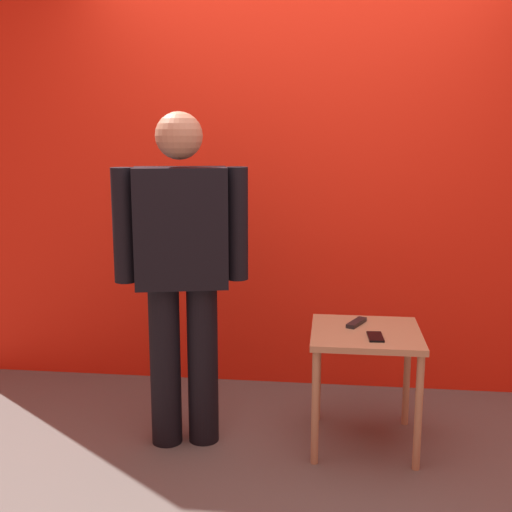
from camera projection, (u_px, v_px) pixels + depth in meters
ground_plane at (284, 483)px, 2.87m from camera, size 12.00×12.00×0.00m
back_wall_red at (302, 145)px, 3.80m from camera, size 4.56×0.12×2.96m
standing_person at (182, 264)px, 3.10m from camera, size 0.65×0.31×1.65m
side_table at (365, 348)px, 3.16m from camera, size 0.53×0.53×0.59m
cell_phone at (375, 337)px, 3.03m from camera, size 0.08×0.15×0.01m
tv_remote at (357, 323)px, 3.24m from camera, size 0.11×0.17×0.02m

